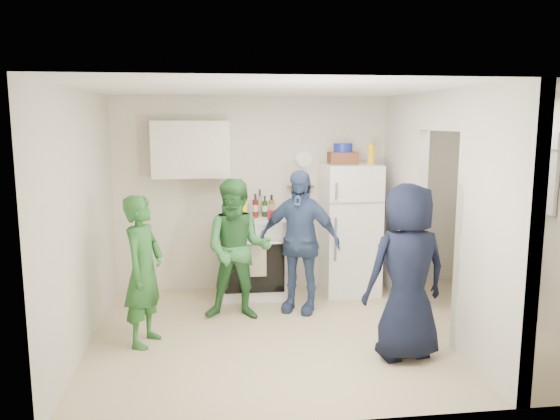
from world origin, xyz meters
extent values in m
plane|color=#CAB08E|center=(0.00, 0.00, 0.00)|extent=(4.80, 4.80, 0.00)
plane|color=silver|center=(0.00, 1.70, 1.25)|extent=(4.80, 0.00, 4.80)
plane|color=silver|center=(0.00, -1.70, 1.25)|extent=(4.80, 0.00, 4.80)
plane|color=silver|center=(-2.40, 0.00, 1.25)|extent=(0.00, 3.40, 3.40)
plane|color=silver|center=(2.40, 0.00, 1.25)|extent=(0.00, 3.40, 3.40)
plane|color=white|center=(0.00, 0.00, 2.50)|extent=(4.80, 4.80, 0.00)
cube|color=silver|center=(1.20, 1.10, 1.25)|extent=(0.12, 1.20, 2.50)
cube|color=silver|center=(1.20, -1.10, 1.25)|extent=(0.12, 1.20, 2.50)
cube|color=silver|center=(1.20, 0.00, 2.30)|extent=(0.12, 1.00, 0.40)
cube|color=white|center=(-0.66, 1.37, 0.50)|extent=(0.84, 0.70, 1.00)
cube|color=silver|center=(-1.40, 1.52, 1.85)|extent=(0.95, 0.34, 0.70)
cube|color=white|center=(0.59, 1.34, 0.83)|extent=(0.68, 0.66, 1.66)
cube|color=brown|center=(0.49, 1.39, 1.73)|extent=(0.35, 0.25, 0.15)
cylinder|color=navy|center=(0.49, 1.39, 1.86)|extent=(0.24, 0.24, 0.11)
cylinder|color=yellow|center=(0.81, 1.24, 1.78)|extent=(0.09, 0.09, 0.25)
cylinder|color=white|center=(0.05, 1.68, 1.70)|extent=(0.22, 0.02, 0.22)
cube|color=olive|center=(0.00, 1.65, 1.35)|extent=(0.35, 0.08, 0.03)
cube|color=black|center=(2.38, 0.20, 1.65)|extent=(0.03, 0.70, 0.80)
cube|color=white|center=(2.36, 0.20, 1.65)|extent=(0.04, 0.76, 0.86)
cube|color=white|center=(2.34, 0.20, 2.00)|extent=(0.04, 0.82, 0.18)
cylinder|color=#E2EE14|center=(-0.78, 1.15, 1.13)|extent=(0.09, 0.09, 0.25)
cylinder|color=red|center=(-0.44, 1.17, 1.06)|extent=(0.09, 0.09, 0.12)
imported|color=#2A6930|center=(-1.84, -0.04, 0.75)|extent=(0.52, 0.63, 1.49)
imported|color=#337340|center=(-0.88, 0.55, 0.79)|extent=(0.85, 0.71, 1.58)
imported|color=#39457E|center=(-0.17, 0.72, 0.83)|extent=(1.05, 0.80, 1.65)
imported|color=black|center=(0.61, -0.67, 0.82)|extent=(0.88, 0.65, 1.65)
imported|color=black|center=(2.10, 0.49, 0.97)|extent=(0.95, 1.37, 1.94)
cylinder|color=#5D2C12|center=(-0.94, 1.49, 1.14)|extent=(0.08, 0.08, 0.27)
cylinder|color=#153F15|center=(-0.86, 1.30, 1.16)|extent=(0.08, 0.08, 0.32)
cylinder|color=#ABB2B9|center=(-0.72, 1.53, 1.13)|extent=(0.08, 0.08, 0.25)
cylinder|color=maroon|center=(-0.62, 1.34, 1.16)|extent=(0.07, 0.07, 0.30)
cylinder|color=#8E939D|center=(-0.54, 1.56, 1.17)|extent=(0.06, 0.06, 0.33)
cylinder|color=#173714|center=(-0.49, 1.41, 1.14)|extent=(0.07, 0.07, 0.27)
cylinder|color=olive|center=(-0.40, 1.49, 1.14)|extent=(0.08, 0.08, 0.27)
cylinder|color=#A8ADB4|center=(-0.95, 1.24, 1.14)|extent=(0.06, 0.06, 0.28)
cylinder|color=#532E0E|center=(-0.61, 1.45, 1.13)|extent=(0.07, 0.07, 0.26)
camera|label=1|loc=(-1.16, -5.34, 2.20)|focal=35.00mm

